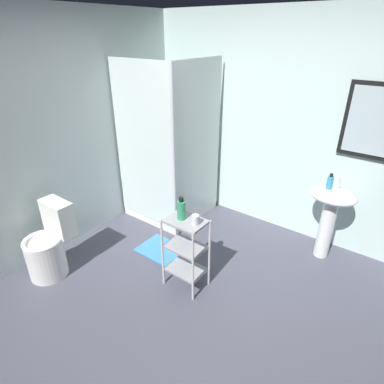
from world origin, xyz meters
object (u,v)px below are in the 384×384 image
body_wash_bottle_green (181,210)px  storage_cart (186,248)px  toilet (49,246)px  hand_soap_bottle (330,182)px  pedestal_sink (330,210)px  rinse_cup (196,220)px  bath_mat (164,251)px  shower_stall (171,184)px

body_wash_bottle_green → storage_cart: bearing=-0.1°
toilet → hand_soap_bottle: hand_soap_bottle is taller
pedestal_sink → toilet: pedestal_sink is taller
rinse_cup → bath_mat: 1.02m
shower_stall → storage_cart: (0.96, -0.93, -0.03)m
rinse_cup → storage_cart: bearing=-177.5°
bath_mat → body_wash_bottle_green: bearing=-28.5°
hand_soap_bottle → shower_stall: bearing=-169.2°
rinse_cup → hand_soap_bottle: bearing=59.2°
pedestal_sink → rinse_cup: (-0.82, -1.26, 0.21)m
rinse_cup → bath_mat: (-0.62, 0.25, -0.78)m
toilet → shower_stall: bearing=81.0°
pedestal_sink → rinse_cup: 1.52m
pedestal_sink → hand_soap_bottle: size_ratio=4.89×
toilet → hand_soap_bottle: bearing=43.2°
toilet → rinse_cup: rinse_cup is taller
pedestal_sink → bath_mat: 1.85m
pedestal_sink → rinse_cup: bearing=-123.0°
shower_stall → body_wash_bottle_green: 1.36m
storage_cart → hand_soap_bottle: 1.61m
storage_cart → hand_soap_bottle: hand_soap_bottle is taller
bath_mat → toilet: bearing=-127.2°
shower_stall → pedestal_sink: (1.89, 0.34, 0.12)m
shower_stall → body_wash_bottle_green: bearing=-45.4°
shower_stall → rinse_cup: 1.45m
body_wash_bottle_green → bath_mat: body_wash_bottle_green is taller
toilet → rinse_cup: 1.56m
body_wash_bottle_green → rinse_cup: size_ratio=2.41×
toilet → storage_cart: 1.40m
storage_cart → body_wash_bottle_green: 0.40m
pedestal_sink → bath_mat: size_ratio=1.35×
shower_stall → hand_soap_bottle: bearing=10.8°
toilet → rinse_cup: bearing=27.4°
hand_soap_bottle → rinse_cup: (-0.76, -1.27, -0.10)m
shower_stall → bath_mat: bearing=-56.2°
storage_cart → shower_stall: bearing=136.0°
body_wash_bottle_green → hand_soap_bottle: bearing=54.5°
shower_stall → bath_mat: shower_stall is taller
hand_soap_bottle → body_wash_bottle_green: 1.57m
rinse_cup → bath_mat: size_ratio=0.15×
bath_mat → shower_stall: bearing=123.8°
body_wash_bottle_green → bath_mat: (-0.46, 0.25, -0.83)m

